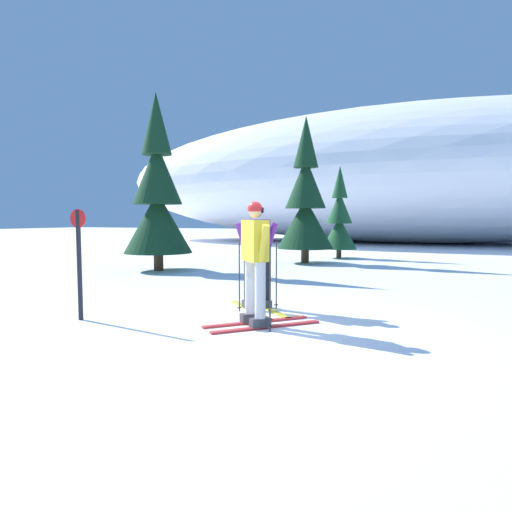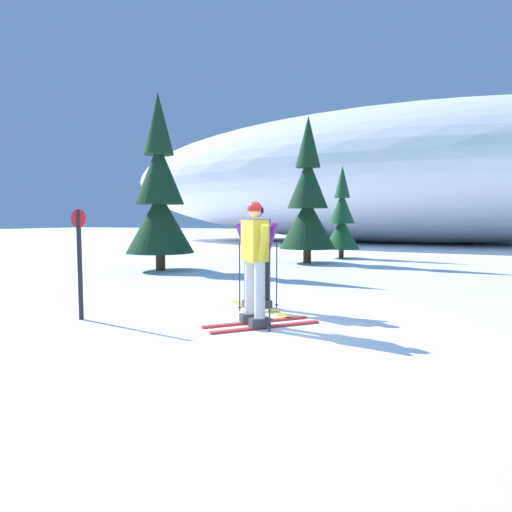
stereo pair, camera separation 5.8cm
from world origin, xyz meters
TOP-DOWN VIEW (x-y plane):
  - ground_plane at (0.00, 0.00)m, footprint 120.00×120.00m
  - skier_yellow_jacket at (0.06, 0.23)m, footprint 1.46×1.52m
  - skier_purple_jacket at (-0.39, 1.38)m, footprint 1.49×1.52m
  - pine_tree_far_left at (-5.30, 5.67)m, footprint 2.00×2.00m
  - pine_tree_center_left at (-1.95, 9.55)m, footprint 1.93×1.93m
  - pine_tree_center at (-1.28, 11.95)m, footprint 1.38×1.38m
  - snow_ridge_background at (0.64, 25.24)m, footprint 40.87×16.74m
  - trail_marker_post at (-2.54, -0.40)m, footprint 0.28×0.07m

SIDE VIEW (x-z plane):
  - ground_plane at x=0.00m, z-range 0.00..0.00m
  - skier_purple_jacket at x=-0.39m, z-range 0.03..1.81m
  - skier_yellow_jacket at x=0.06m, z-range 0.05..1.81m
  - trail_marker_post at x=-2.54m, z-range 0.10..1.77m
  - pine_tree_center at x=-1.28m, z-range -0.29..3.28m
  - pine_tree_center_left at x=-1.95m, z-range -0.41..4.60m
  - pine_tree_far_left at x=-5.30m, z-range -0.42..4.75m
  - snow_ridge_background at x=0.64m, z-range 0.00..8.46m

